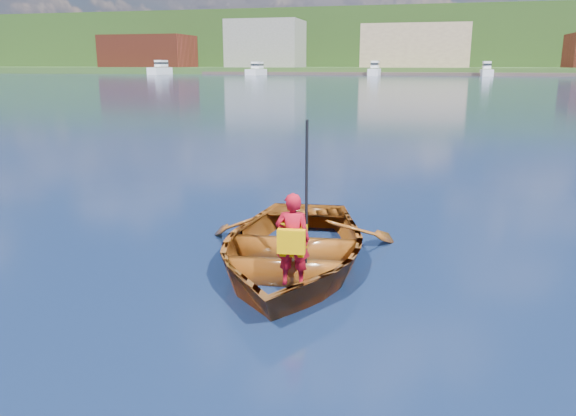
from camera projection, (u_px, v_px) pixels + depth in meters
ground at (388, 262)px, 8.14m from camera, size 600.00×600.00×0.00m
rowboat at (291, 247)px, 7.89m from camera, size 3.44×4.52×0.88m
child_paddler at (293, 239)px, 6.90m from camera, size 0.45×0.37×2.04m
shoreline at (433, 46)px, 227.88m from camera, size 400.00×140.00×22.00m
dock at (432, 74)px, 147.02m from camera, size 159.95×13.74×0.80m
waterfront_buildings at (405, 47)px, 163.07m from camera, size 202.00×16.00×14.00m
marina_yachts at (434, 70)px, 142.26m from camera, size 147.06×12.42×4.25m
hillside_trees at (534, 26)px, 216.07m from camera, size 299.98×90.80×27.20m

